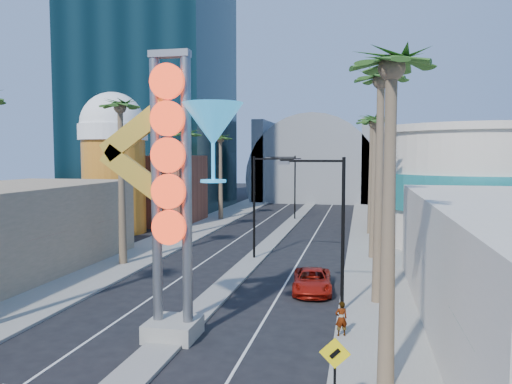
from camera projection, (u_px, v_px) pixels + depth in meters
name	position (u px, v px, depth m)	size (l,w,h in m)	color
ground	(145.00, 366.00, 19.21)	(240.00, 240.00, 0.00)	black
sidewalk_west	(199.00, 227.00, 55.31)	(5.00, 100.00, 0.15)	gray
sidewalk_east	(375.00, 233.00, 51.37)	(5.00, 100.00, 0.15)	gray
median	(288.00, 226.00, 56.27)	(1.60, 84.00, 0.15)	gray
hotel_tower	(153.00, 39.00, 72.61)	(20.00, 20.00, 50.00)	black
brick_filler_west	(155.00, 189.00, 59.29)	(10.00, 10.00, 8.00)	brown
filler_east	(426.00, 180.00, 62.34)	(10.00, 20.00, 10.00)	#907C5D
beer_mug	(114.00, 157.00, 51.40)	(7.00, 7.00, 14.50)	#C26419
turquoise_building	(475.00, 187.00, 44.35)	(16.60, 16.60, 10.60)	beige
canopy	(315.00, 176.00, 89.12)	(22.00, 16.00, 22.00)	slate
neon_sign	(189.00, 174.00, 21.38)	(6.53, 2.60, 12.55)	gray
ped_sign	(335.00, 368.00, 14.58)	(0.92, 0.12, 2.66)	black
streetlight_0	(261.00, 197.00, 38.24)	(3.79, 0.25, 8.00)	black
streetlight_1	(291.00, 181.00, 61.87)	(3.79, 0.25, 8.00)	black
streetlight_2	(334.00, 220.00, 25.26)	(3.45, 0.25, 8.00)	black
palm_1	(120.00, 117.00, 35.87)	(2.40, 2.40, 12.70)	brown
palm_2	(187.00, 141.00, 49.62)	(2.40, 2.40, 11.20)	brown
palm_3	(220.00, 144.00, 61.33)	(2.40, 2.40, 11.20)	brown
palm_4	(391.00, 87.00, 16.56)	(2.40, 2.40, 12.20)	brown
palm_5	(381.00, 95.00, 26.25)	(2.40, 2.40, 13.20)	brown
palm_6	(375.00, 131.00, 38.06)	(2.40, 2.40, 11.70)	brown
palm_7	(372.00, 127.00, 49.70)	(2.40, 2.40, 12.70)	brown
red_pickup	(312.00, 281.00, 29.47)	(2.23, 4.83, 1.34)	#A9180D
pedestrian_a	(341.00, 319.00, 21.93)	(0.56, 0.37, 1.54)	gray
pedestrian_b	(378.00, 248.00, 37.98)	(0.86, 0.67, 1.76)	gray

